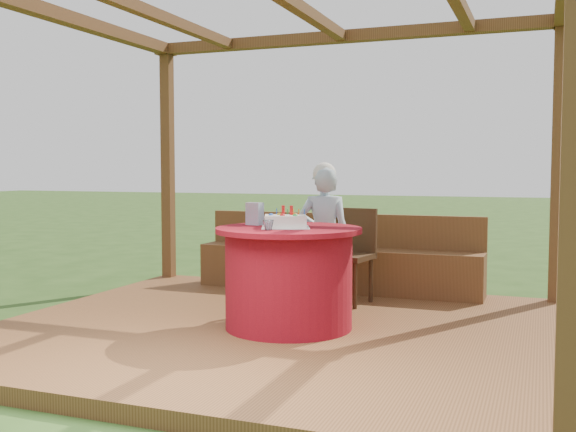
{
  "coord_description": "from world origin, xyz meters",
  "views": [
    {
      "loc": [
        2.0,
        -5.03,
        1.39
      ],
      "look_at": [
        0.0,
        0.25,
        1.0
      ],
      "focal_mm": 42.0,
      "sensor_mm": 36.0,
      "label": 1
    }
  ],
  "objects_px": {
    "bench": "(337,265)",
    "drinking_glass": "(268,225)",
    "elderly_woman": "(324,235)",
    "birthday_cake": "(285,221)",
    "chair": "(349,250)",
    "table": "(289,277)",
    "gift_bag": "(255,214)"
  },
  "relations": [
    {
      "from": "bench",
      "to": "drinking_glass",
      "type": "relative_size",
      "value": 35.07
    },
    {
      "from": "elderly_woman",
      "to": "drinking_glass",
      "type": "relative_size",
      "value": 15.61
    },
    {
      "from": "birthday_cake",
      "to": "drinking_glass",
      "type": "xyz_separation_m",
      "value": [
        -0.04,
        -0.26,
        -0.01
      ]
    },
    {
      "from": "chair",
      "to": "drinking_glass",
      "type": "bearing_deg",
      "value": -98.88
    },
    {
      "from": "table",
      "to": "chair",
      "type": "distance_m",
      "value": 1.2
    },
    {
      "from": "elderly_woman",
      "to": "drinking_glass",
      "type": "bearing_deg",
      "value": -94.06
    },
    {
      "from": "gift_bag",
      "to": "elderly_woman",
      "type": "bearing_deg",
      "value": 73.18
    },
    {
      "from": "chair",
      "to": "elderly_woman",
      "type": "distance_m",
      "value": 0.4
    },
    {
      "from": "bench",
      "to": "drinking_glass",
      "type": "distance_m",
      "value": 2.12
    },
    {
      "from": "birthday_cake",
      "to": "elderly_woman",
      "type": "bearing_deg",
      "value": 87.31
    },
    {
      "from": "table",
      "to": "birthday_cake",
      "type": "relative_size",
      "value": 2.41
    },
    {
      "from": "table",
      "to": "birthday_cake",
      "type": "height_order",
      "value": "birthday_cake"
    },
    {
      "from": "birthday_cake",
      "to": "drinking_glass",
      "type": "relative_size",
      "value": 5.68
    },
    {
      "from": "table",
      "to": "drinking_glass",
      "type": "xyz_separation_m",
      "value": [
        -0.06,
        -0.29,
        0.44
      ]
    },
    {
      "from": "table",
      "to": "bench",
      "type": "bearing_deg",
      "value": 93.68
    },
    {
      "from": "table",
      "to": "drinking_glass",
      "type": "bearing_deg",
      "value": -100.88
    },
    {
      "from": "bench",
      "to": "gift_bag",
      "type": "relative_size",
      "value": 16.09
    },
    {
      "from": "birthday_cake",
      "to": "gift_bag",
      "type": "distance_m",
      "value": 0.37
    },
    {
      "from": "table",
      "to": "gift_bag",
      "type": "xyz_separation_m",
      "value": [
        -0.35,
        0.13,
        0.49
      ]
    },
    {
      "from": "elderly_woman",
      "to": "bench",
      "type": "bearing_deg",
      "value": 98.74
    },
    {
      "from": "elderly_woman",
      "to": "gift_bag",
      "type": "xyz_separation_m",
      "value": [
        -0.38,
        -0.73,
        0.23
      ]
    },
    {
      "from": "table",
      "to": "birthday_cake",
      "type": "bearing_deg",
      "value": -118.45
    },
    {
      "from": "chair",
      "to": "birthday_cake",
      "type": "height_order",
      "value": "birthday_cake"
    },
    {
      "from": "bench",
      "to": "elderly_woman",
      "type": "height_order",
      "value": "elderly_woman"
    },
    {
      "from": "bench",
      "to": "chair",
      "type": "height_order",
      "value": "chair"
    },
    {
      "from": "chair",
      "to": "table",
      "type": "bearing_deg",
      "value": -98.39
    },
    {
      "from": "chair",
      "to": "elderly_woman",
      "type": "height_order",
      "value": "elderly_woman"
    },
    {
      "from": "chair",
      "to": "gift_bag",
      "type": "xyz_separation_m",
      "value": [
        -0.52,
        -1.06,
        0.4
      ]
    },
    {
      "from": "bench",
      "to": "chair",
      "type": "bearing_deg",
      "value": -63.18
    },
    {
      "from": "bench",
      "to": "table",
      "type": "xyz_separation_m",
      "value": [
        0.11,
        -1.75,
        0.15
      ]
    },
    {
      "from": "elderly_woman",
      "to": "gift_bag",
      "type": "height_order",
      "value": "elderly_woman"
    },
    {
      "from": "elderly_woman",
      "to": "birthday_cake",
      "type": "xyz_separation_m",
      "value": [
        -0.04,
        -0.88,
        0.19
      ]
    }
  ]
}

